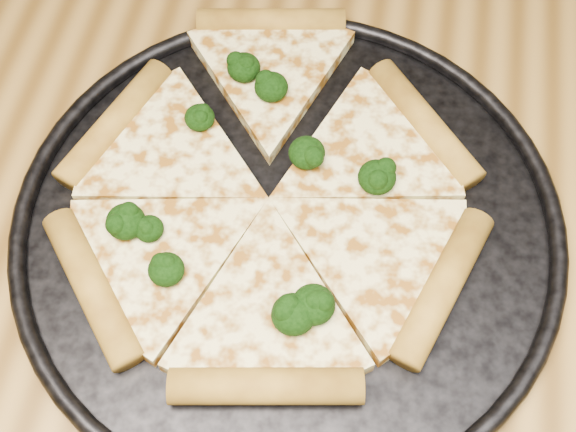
# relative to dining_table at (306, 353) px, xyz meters

# --- Properties ---
(dining_table) EXTENTS (1.20, 0.90, 0.75)m
(dining_table) POSITION_rel_dining_table_xyz_m (0.00, 0.00, 0.00)
(dining_table) COLOR olive
(dining_table) RESTS_ON ground
(pizza_pan) EXTENTS (0.41, 0.41, 0.02)m
(pizza_pan) POSITION_rel_dining_table_xyz_m (-0.03, 0.06, 0.10)
(pizza_pan) COLOR black
(pizza_pan) RESTS_ON dining_table
(pizza) EXTENTS (0.33, 0.36, 0.02)m
(pizza) POSITION_rel_dining_table_xyz_m (-0.04, 0.08, 0.11)
(pizza) COLOR #EFE492
(pizza) RESTS_ON pizza_pan
(broccoli_florets) EXTENTS (0.20, 0.23, 0.02)m
(broccoli_florets) POSITION_rel_dining_table_xyz_m (-0.05, 0.07, 0.12)
(broccoli_florets) COLOR black
(broccoli_florets) RESTS_ON pizza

